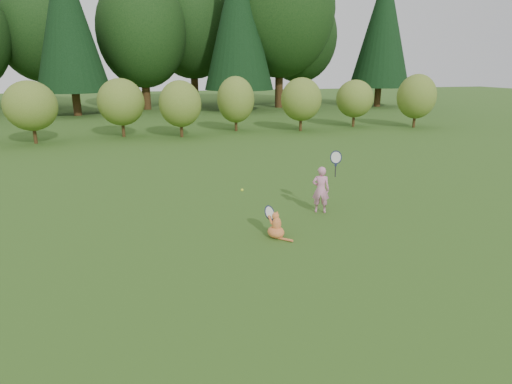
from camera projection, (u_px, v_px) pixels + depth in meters
name	position (u px, v px, depth m)	size (l,w,h in m)	color
ground	(257.00, 240.00, 7.97)	(100.00, 100.00, 0.00)	#2D4B15
shrub_row	(182.00, 105.00, 19.59)	(28.00, 3.00, 2.80)	#587022
child	(321.00, 189.00, 9.36)	(0.63, 0.45, 1.55)	pink
cat	(276.00, 224.00, 8.06)	(0.47, 0.79, 0.68)	#C56C25
tennis_ball	(242.00, 190.00, 8.86)	(0.06, 0.06, 0.06)	#CBE01A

